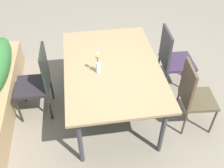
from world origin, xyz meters
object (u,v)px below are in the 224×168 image
(dining_table, at_px, (112,69))
(chair_near_right, at_px, (173,57))
(chair_near_left, at_px, (193,94))
(chair_far_side, at_px, (38,80))
(flower_vase, at_px, (98,64))

(dining_table, distance_m, chair_near_right, 1.03)
(dining_table, distance_m, chair_near_left, 1.03)
(chair_far_side, xyz_separation_m, flower_vase, (-0.26, -0.76, 0.37))
(dining_table, distance_m, chair_far_side, 0.97)
(chair_near_right, height_order, chair_far_side, chair_far_side)
(dining_table, xyz_separation_m, flower_vase, (-0.09, 0.18, 0.18))
(dining_table, bearing_deg, flower_vase, 117.86)
(chair_far_side, relative_size, flower_vase, 3.40)
(dining_table, height_order, chair_far_side, chair_far_side)
(chair_near_left, bearing_deg, dining_table, -106.80)
(chair_far_side, bearing_deg, dining_table, -98.31)
(chair_near_right, height_order, flower_vase, flower_vase)
(chair_near_right, distance_m, chair_near_left, 0.76)
(chair_near_left, xyz_separation_m, chair_far_side, (0.54, 1.88, 0.01))
(chair_near_right, bearing_deg, chair_far_side, -80.82)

